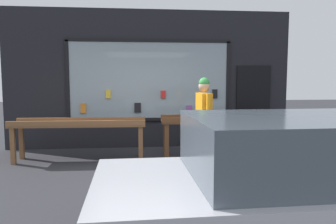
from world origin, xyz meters
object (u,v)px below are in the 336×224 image
Objects in this scene: display_table_left at (79,127)px; person_browsing at (204,113)px; display_table_right at (224,123)px; small_dog at (225,153)px; parked_car at (311,185)px.

display_table_left is 2.68m from person_browsing.
person_browsing is (2.60, -0.53, 0.33)m from display_table_left.
small_dog is (-0.19, -0.77, -0.50)m from display_table_right.
person_browsing is at bearing -137.50° from display_table_right.
display_table_left reaches higher than small_dog.
parked_car is (0.27, -3.68, -0.32)m from person_browsing.
parked_car is (2.87, -4.21, 0.01)m from display_table_left.
small_dog is at bearing -104.23° from display_table_right.
small_dog is at bearing -14.39° from display_table_left.
display_table_left is at bearing 123.24° from parked_car.
display_table_right is at bearing -29.46° from small_dog.
small_dog is (2.99, -0.77, -0.47)m from display_table_left.
display_table_left is at bearing 60.39° from small_dog.
person_browsing reaches higher than display_table_left.
display_table_left is at bearing 73.52° from person_browsing.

